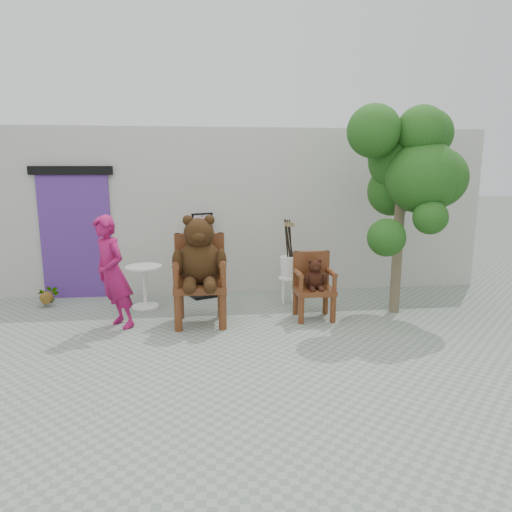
# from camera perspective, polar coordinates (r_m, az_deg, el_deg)

# --- Properties ---
(ground_plane) EXTENTS (60.00, 60.00, 0.00)m
(ground_plane) POSITION_cam_1_polar(r_m,az_deg,el_deg) (6.16, 0.91, -10.88)
(ground_plane) COLOR gray
(ground_plane) RESTS_ON ground
(back_wall) EXTENTS (9.00, 1.00, 3.00)m
(back_wall) POSITION_cam_1_polar(r_m,az_deg,el_deg) (8.84, -1.62, 5.81)
(back_wall) COLOR #B3B1A7
(back_wall) RESTS_ON ground
(doorway) EXTENTS (1.40, 0.11, 2.33)m
(doorway) POSITION_cam_1_polar(r_m,az_deg,el_deg) (8.63, -21.58, 2.68)
(doorway) COLOR #4E297B
(doorway) RESTS_ON ground
(chair_big) EXTENTS (0.78, 0.86, 1.63)m
(chair_big) POSITION_cam_1_polar(r_m,az_deg,el_deg) (6.73, -7.06, -0.89)
(chair_big) COLOR #4A2310
(chair_big) RESTS_ON ground
(chair_small) EXTENTS (0.58, 0.53, 1.02)m
(chair_small) POSITION_cam_1_polar(r_m,az_deg,el_deg) (7.07, 7.22, -3.07)
(chair_small) COLOR #4A2310
(chair_small) RESTS_ON ground
(person) EXTENTS (0.69, 0.71, 1.65)m
(person) POSITION_cam_1_polar(r_m,az_deg,el_deg) (6.80, -17.45, -2.03)
(person) COLOR #97124E
(person) RESTS_ON ground
(cafe_table) EXTENTS (0.60, 0.60, 0.70)m
(cafe_table) POSITION_cam_1_polar(r_m,az_deg,el_deg) (7.79, -13.77, -3.13)
(cafe_table) COLOR white
(cafe_table) RESTS_ON ground
(display_stand) EXTENTS (0.55, 0.50, 1.51)m
(display_stand) POSITION_cam_1_polar(r_m,az_deg,el_deg) (8.20, -6.60, -1.13)
(display_stand) COLOR black
(display_stand) RESTS_ON ground
(stool_bucket) EXTENTS (0.32, 0.32, 1.45)m
(stool_bucket) POSITION_cam_1_polar(r_m,az_deg,el_deg) (7.77, 4.06, -1.33)
(stool_bucket) COLOR white
(stool_bucket) RESTS_ON ground
(tree) EXTENTS (1.92, 1.72, 3.24)m
(tree) POSITION_cam_1_polar(r_m,az_deg,el_deg) (7.48, 18.90, 10.58)
(tree) COLOR #4A3F2C
(tree) RESTS_ON ground
(potted_plant) EXTENTS (0.37, 0.34, 0.36)m
(potted_plant) POSITION_cam_1_polar(r_m,az_deg,el_deg) (8.47, -24.59, -4.49)
(potted_plant) COLOR #11370F
(potted_plant) RESTS_ON ground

